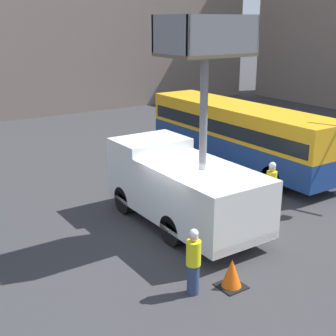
{
  "coord_description": "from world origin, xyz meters",
  "views": [
    {
      "loc": [
        -8.14,
        -11.28,
        6.76
      ],
      "look_at": [
        0.52,
        1.61,
        1.82
      ],
      "focal_mm": 50.0,
      "sensor_mm": 36.0,
      "label": 1
    }
  ],
  "objects_px": {
    "utility_truck": "(183,182)",
    "city_bus": "(238,131)",
    "traffic_cone_near_truck": "(232,274)",
    "road_worker_near_truck": "(193,262)",
    "road_worker_directing": "(271,187)"
  },
  "relations": [
    {
      "from": "traffic_cone_near_truck",
      "to": "city_bus",
      "type": "bearing_deg",
      "value": 47.33
    },
    {
      "from": "utility_truck",
      "to": "road_worker_near_truck",
      "type": "bearing_deg",
      "value": -122.04
    },
    {
      "from": "utility_truck",
      "to": "road_worker_directing",
      "type": "height_order",
      "value": "utility_truck"
    },
    {
      "from": "city_bus",
      "to": "road_worker_directing",
      "type": "bearing_deg",
      "value": 139.07
    },
    {
      "from": "city_bus",
      "to": "utility_truck",
      "type": "bearing_deg",
      "value": 112.35
    },
    {
      "from": "city_bus",
      "to": "traffic_cone_near_truck",
      "type": "distance_m",
      "value": 10.84
    },
    {
      "from": "road_worker_near_truck",
      "to": "traffic_cone_near_truck",
      "type": "height_order",
      "value": "road_worker_near_truck"
    },
    {
      "from": "traffic_cone_near_truck",
      "to": "road_worker_near_truck",
      "type": "bearing_deg",
      "value": 162.78
    },
    {
      "from": "utility_truck",
      "to": "traffic_cone_near_truck",
      "type": "relative_size",
      "value": 8.63
    },
    {
      "from": "city_bus",
      "to": "road_worker_directing",
      "type": "relative_size",
      "value": 5.53
    },
    {
      "from": "road_worker_near_truck",
      "to": "city_bus",
      "type": "bearing_deg",
      "value": -114.62
    },
    {
      "from": "city_bus",
      "to": "road_worker_near_truck",
      "type": "bearing_deg",
      "value": 121.31
    },
    {
      "from": "utility_truck",
      "to": "city_bus",
      "type": "bearing_deg",
      "value": 33.41
    },
    {
      "from": "road_worker_near_truck",
      "to": "road_worker_directing",
      "type": "bearing_deg",
      "value": -131.02
    },
    {
      "from": "road_worker_directing",
      "to": "traffic_cone_near_truck",
      "type": "xyz_separation_m",
      "value": [
        -4.47,
        -3.0,
        -0.6
      ]
    }
  ]
}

